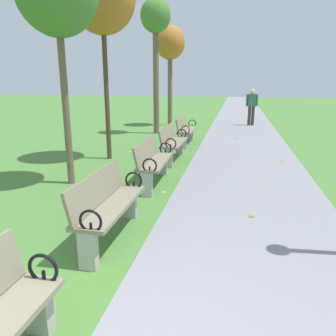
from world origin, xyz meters
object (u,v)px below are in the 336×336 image
at_px(tree_4, 156,23).
at_px(tree_5, 170,45).
at_px(park_bench_4, 173,142).
at_px(park_bench_5, 186,130).
at_px(park_bench_2, 108,204).
at_px(park_bench_3, 153,161).
at_px(pedestrian_walking, 252,105).

distance_m(tree_4, tree_5, 2.46).
xyz_separation_m(park_bench_4, park_bench_5, (-0.00, 2.26, 0.00)).
distance_m(park_bench_5, tree_5, 5.58).
relative_size(park_bench_2, tree_4, 0.33).
height_order(park_bench_4, tree_5, tree_5).
bearing_deg(tree_4, park_bench_3, -77.17).
bearing_deg(park_bench_2, tree_4, 99.39).
distance_m(park_bench_4, pedestrian_walking, 7.69).
distance_m(park_bench_2, park_bench_4, 4.53).
distance_m(tree_5, pedestrian_walking, 4.52).
bearing_deg(park_bench_2, pedestrian_walking, 79.23).
height_order(park_bench_3, pedestrian_walking, pedestrian_walking).
bearing_deg(park_bench_3, park_bench_4, 90.00).
relative_size(park_bench_2, park_bench_4, 1.00).
relative_size(park_bench_3, pedestrian_walking, 0.99).
relative_size(tree_4, tree_5, 1.13).
bearing_deg(tree_4, park_bench_4, -71.33).
xyz_separation_m(park_bench_2, tree_4, (-1.47, 8.87, 3.55)).
bearing_deg(park_bench_5, tree_4, 125.23).
xyz_separation_m(park_bench_4, tree_4, (-1.47, 4.34, 3.55)).
bearing_deg(tree_5, park_bench_4, -78.26).
bearing_deg(pedestrian_walking, tree_5, -170.74).
bearing_deg(tree_4, tree_5, 88.42).
relative_size(park_bench_2, tree_5, 0.37).
bearing_deg(tree_5, park_bench_3, -80.99).
bearing_deg(park_bench_5, park_bench_3, -90.00).
xyz_separation_m(park_bench_3, tree_4, (-1.47, 6.44, 3.55)).
xyz_separation_m(park_bench_3, tree_5, (-1.40, 8.84, 3.02)).
xyz_separation_m(park_bench_4, tree_5, (-1.40, 6.74, 3.02)).
xyz_separation_m(park_bench_5, tree_5, (-1.40, 4.47, 3.02)).
relative_size(tree_4, pedestrian_walking, 3.03).
bearing_deg(park_bench_2, park_bench_5, 90.00).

